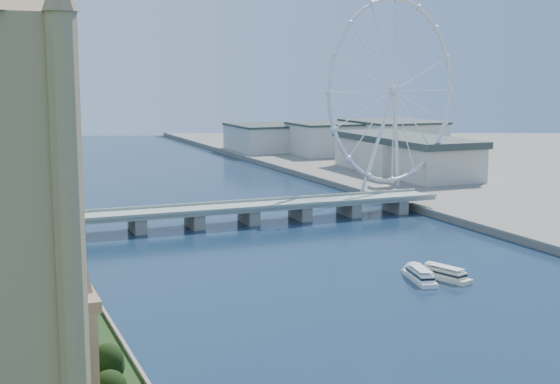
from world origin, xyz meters
TOP-DOWN VIEW (x-y plane):
  - parliament_range at (-128.00, 170.00)m, footprint 24.00×200.00m
  - westminster_bridge at (0.00, 300.00)m, footprint 220.00×22.00m
  - london_eye at (119.98, 355.08)m, footprint 113.60×39.12m
  - county_hall at (175.00, 430.00)m, footprint 54.00×144.00m
  - city_skyline at (39.22, 560.08)m, footprint 505.00×280.00m
  - tour_boat_near at (20.92, 164.18)m, footprint 12.23×27.05m
  - tour_boat_far at (31.10, 162.80)m, footprint 14.09×26.78m

SIDE VIEW (x-z plane):
  - county_hall at x=175.00m, z-range -17.50..17.50m
  - tour_boat_near at x=20.92m, z-range -2.88..2.88m
  - tour_boat_far at x=31.10m, z-range -2.85..2.85m
  - westminster_bridge at x=0.00m, z-range 1.88..11.38m
  - city_skyline at x=39.22m, z-range 0.96..32.96m
  - parliament_range at x=-128.00m, z-range -16.52..53.48m
  - london_eye at x=119.98m, z-range 5.37..129.67m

